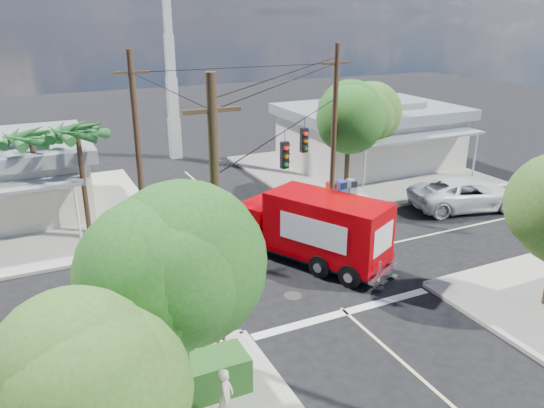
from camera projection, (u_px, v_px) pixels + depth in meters
ground at (292, 265)px, 23.24m from camera, size 120.00×120.00×0.00m
sidewalk_ne at (358, 171)px, 36.85m from camera, size 14.12×14.12×0.14m
sidewalk_nw at (14, 220)px, 28.02m from camera, size 14.12×14.12×0.14m
road_markings at (308, 279)px, 21.98m from camera, size 32.00×32.00×0.01m
building_ne at (370, 133)px, 37.66m from camera, size 11.80×10.20×4.50m
radio_tower at (171, 82)px, 38.47m from camera, size 0.80×0.80×17.00m
tree_sw_front at (180, 287)px, 12.53m from camera, size 3.88×3.78×6.03m
tree_sw_back at (85, 399)px, 9.54m from camera, size 3.56×3.42×5.41m
tree_ne_front at (350, 118)px, 30.26m from camera, size 4.21×4.14×6.66m
tree_ne_back at (365, 118)px, 33.38m from camera, size 3.77×3.66×5.82m
palm_nw_front at (77, 135)px, 24.83m from camera, size 3.01×3.08×5.59m
palm_nw_back at (31, 140)px, 25.42m from camera, size 3.01×3.08×5.19m
utility_poles at (242, 157)px, 22.36m from camera, size 12.00×10.68×9.00m
picket_fence at (140, 376)px, 15.09m from camera, size 5.94×0.06×1.00m
hedge_sw at (139, 395)px, 14.33m from camera, size 6.20×1.20×1.10m
vending_boxes at (341, 190)px, 30.89m from camera, size 1.90×0.50×1.10m
delivery_truck at (314, 229)px, 23.00m from camera, size 5.20×7.42×3.14m
parked_car at (466, 194)px, 29.64m from camera, size 6.72×4.19×1.73m
pedestrian at (226, 396)px, 13.93m from camera, size 0.64×0.71×1.62m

